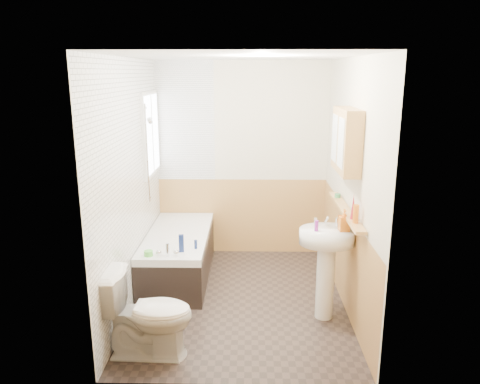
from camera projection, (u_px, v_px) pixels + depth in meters
name	position (u px, v px, depth m)	size (l,w,h in m)	color
floor	(240.00, 300.00, 4.99)	(2.80, 2.80, 0.00)	#2A211E
ceiling	(240.00, 56.00, 4.37)	(2.80, 2.80, 0.00)	white
wall_back	(242.00, 160.00, 6.05)	(2.20, 0.02, 2.50)	beige
wall_front	(236.00, 233.00, 3.32)	(2.20, 0.02, 2.50)	beige
wall_left	(130.00, 186.00, 4.70)	(0.02, 2.80, 2.50)	beige
wall_right	(351.00, 187.00, 4.66)	(0.02, 2.80, 2.50)	beige
wainscot_right	(344.00, 257.00, 4.85)	(0.01, 2.80, 1.00)	tan
wainscot_front	(236.00, 326.00, 3.53)	(2.20, 0.01, 1.00)	tan
wainscot_back	(242.00, 216.00, 6.21)	(2.20, 0.01, 1.00)	tan
tile_cladding_left	(132.00, 186.00, 4.70)	(0.01, 2.80, 2.50)	white
tile_return_back	(185.00, 122.00, 5.91)	(0.75, 0.01, 1.50)	white
window	(151.00, 134.00, 5.52)	(0.03, 0.79, 0.99)	white
bathtub	(179.00, 254.00, 5.49)	(0.70, 1.61, 0.68)	black
shower_riser	(148.00, 145.00, 5.20)	(0.10, 0.07, 1.11)	silver
toilet	(148.00, 314.00, 3.95)	(0.43, 0.77, 0.76)	white
sink	(326.00, 255.00, 4.49)	(0.53, 0.43, 1.03)	white
pine_shelf	(346.00, 211.00, 4.57)	(0.10, 1.35, 0.03)	tan
medicine_cabinet	(346.00, 141.00, 4.42)	(0.17, 0.67, 0.60)	tan
foam_can	(356.00, 214.00, 4.13)	(0.05, 0.05, 0.17)	orange
green_bottle	(353.00, 206.00, 4.24)	(0.05, 0.05, 0.24)	maroon
black_jar	(338.00, 196.00, 4.99)	(0.06, 0.06, 0.04)	#388447
soap_bottle	(344.00, 226.00, 4.37)	(0.09, 0.21, 0.10)	orange
clear_bottle	(316.00, 226.00, 4.36)	(0.04, 0.04, 0.10)	purple
blue_gel	(181.00, 243.00, 4.84)	(0.05, 0.03, 0.19)	navy
cream_jar	(148.00, 253.00, 4.75)	(0.09, 0.09, 0.06)	#59C647
orange_bottle	(196.00, 244.00, 4.94)	(0.03, 0.03, 0.10)	navy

